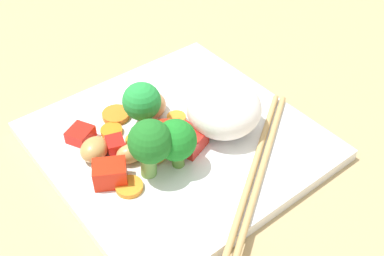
% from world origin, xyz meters
% --- Properties ---
extents(ground_plane, '(1.10, 1.10, 0.02)m').
position_xyz_m(ground_plane, '(0.00, 0.00, -0.01)').
color(ground_plane, tan).
extents(square_plate, '(0.27, 0.27, 0.01)m').
position_xyz_m(square_plate, '(0.00, 0.00, 0.01)').
color(square_plate, white).
rests_on(square_plate, ground_plane).
extents(rice_mound, '(0.08, 0.08, 0.06)m').
position_xyz_m(rice_mound, '(0.02, 0.05, 0.04)').
color(rice_mound, white).
rests_on(rice_mound, square_plate).
extents(broccoli_floret_0, '(0.04, 0.04, 0.07)m').
position_xyz_m(broccoli_floret_0, '(0.03, -0.05, 0.05)').
color(broccoli_floret_0, '#7CB358').
rests_on(broccoli_floret_0, square_plate).
extents(broccoli_floret_1, '(0.04, 0.04, 0.06)m').
position_xyz_m(broccoli_floret_1, '(0.03, -0.03, 0.05)').
color(broccoli_floret_1, '#5C923A').
rests_on(broccoli_floret_1, square_plate).
extents(broccoli_floret_2, '(0.04, 0.04, 0.05)m').
position_xyz_m(broccoli_floret_2, '(-0.04, -0.02, 0.05)').
color(broccoli_floret_2, '#63AA43').
rests_on(broccoli_floret_2, square_plate).
extents(carrot_slice_0, '(0.04, 0.04, 0.01)m').
position_xyz_m(carrot_slice_0, '(0.01, -0.04, 0.02)').
color(carrot_slice_0, orange).
rests_on(carrot_slice_0, square_plate).
extents(carrot_slice_1, '(0.03, 0.03, 0.01)m').
position_xyz_m(carrot_slice_1, '(-0.05, -0.05, 0.02)').
color(carrot_slice_1, orange).
rests_on(carrot_slice_1, square_plate).
extents(carrot_slice_2, '(0.03, 0.03, 0.01)m').
position_xyz_m(carrot_slice_2, '(-0.02, -0.04, 0.02)').
color(carrot_slice_2, orange).
rests_on(carrot_slice_2, square_plate).
extents(carrot_slice_3, '(0.04, 0.04, 0.01)m').
position_xyz_m(carrot_slice_3, '(0.03, -0.08, 0.02)').
color(carrot_slice_3, orange).
rests_on(carrot_slice_3, square_plate).
extents(carrot_slice_4, '(0.04, 0.04, 0.01)m').
position_xyz_m(carrot_slice_4, '(-0.07, -0.04, 0.02)').
color(carrot_slice_4, orange).
rests_on(carrot_slice_4, square_plate).
extents(carrot_slice_5, '(0.03, 0.03, 0.01)m').
position_xyz_m(carrot_slice_5, '(-0.02, 0.01, 0.02)').
color(carrot_slice_5, orange).
rests_on(carrot_slice_5, square_plate).
extents(pepper_chunk_0, '(0.03, 0.03, 0.01)m').
position_xyz_m(pepper_chunk_0, '(-0.06, -0.08, 0.02)').
color(pepper_chunk_0, red).
rests_on(pepper_chunk_0, square_plate).
extents(pepper_chunk_1, '(0.04, 0.04, 0.02)m').
position_xyz_m(pepper_chunk_1, '(0.01, -0.09, 0.02)').
color(pepper_chunk_1, red).
rests_on(pepper_chunk_1, square_plate).
extents(pepper_chunk_2, '(0.02, 0.02, 0.02)m').
position_xyz_m(pepper_chunk_2, '(-0.02, -0.06, 0.02)').
color(pepper_chunk_2, red).
rests_on(pepper_chunk_2, square_plate).
extents(pepper_chunk_3, '(0.04, 0.04, 0.02)m').
position_xyz_m(pepper_chunk_3, '(0.00, -0.02, 0.02)').
color(pepper_chunk_3, red).
rests_on(pepper_chunk_3, square_plate).
extents(pepper_chunk_4, '(0.04, 0.04, 0.02)m').
position_xyz_m(pepper_chunk_4, '(0.02, -0.00, 0.02)').
color(pepper_chunk_4, red).
rests_on(pepper_chunk_4, square_plate).
extents(chicken_piece_0, '(0.04, 0.04, 0.02)m').
position_xyz_m(chicken_piece_0, '(-0.03, -0.08, 0.02)').
color(chicken_piece_0, tan).
rests_on(chicken_piece_0, square_plate).
extents(chicken_piece_1, '(0.03, 0.03, 0.02)m').
position_xyz_m(chicken_piece_1, '(0.00, -0.06, 0.02)').
color(chicken_piece_1, tan).
rests_on(chicken_piece_1, square_plate).
extents(chicken_piece_2, '(0.04, 0.03, 0.02)m').
position_xyz_m(chicken_piece_2, '(-0.06, -0.01, 0.02)').
color(chicken_piece_2, tan).
rests_on(chicken_piece_2, square_plate).
extents(chicken_piece_3, '(0.05, 0.05, 0.02)m').
position_xyz_m(chicken_piece_3, '(-0.05, 0.00, 0.03)').
color(chicken_piece_3, tan).
rests_on(chicken_piece_3, square_plate).
extents(chopstick_pair, '(0.15, 0.21, 0.01)m').
position_xyz_m(chopstick_pair, '(0.09, 0.03, 0.02)').
color(chopstick_pair, tan).
rests_on(chopstick_pair, square_plate).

